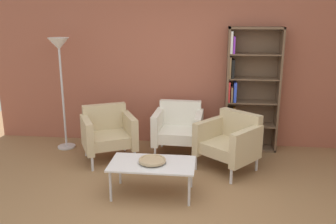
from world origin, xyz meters
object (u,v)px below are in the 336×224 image
at_px(decorative_bowl, 152,160).
at_px(floor_lamp_torchiere, 60,57).
at_px(coffee_table_low, 152,165).
at_px(armchair_near_window, 179,127).
at_px(bookshelf_tall, 248,91).
at_px(armchair_by_bookshelf, 230,141).
at_px(armchair_corner_red, 108,132).

xyz_separation_m(decorative_bowl, floor_lamp_torchiere, (-1.62, 1.39, 1.01)).
distance_m(coffee_table_low, armchair_near_window, 1.36).
xyz_separation_m(bookshelf_tall, armchair_near_window, (-1.04, -0.34, -0.52)).
xyz_separation_m(coffee_table_low, floor_lamp_torchiere, (-1.62, 1.39, 1.08)).
xyz_separation_m(decorative_bowl, armchair_by_bookshelf, (0.94, 0.84, -0.02)).
height_order(armchair_near_window, armchair_by_bookshelf, same).
height_order(bookshelf_tall, armchair_near_window, bookshelf_tall).
bearing_deg(armchair_by_bookshelf, coffee_table_low, -98.88).
bearing_deg(armchair_near_window, decorative_bowl, -95.82).
xyz_separation_m(decorative_bowl, armchair_near_window, (0.19, 1.35, -0.02)).
distance_m(decorative_bowl, armchair_near_window, 1.36).
xyz_separation_m(bookshelf_tall, coffee_table_low, (-1.23, -1.69, -0.56)).
height_order(decorative_bowl, armchair_corner_red, armchair_corner_red).
xyz_separation_m(decorative_bowl, armchair_corner_red, (-0.81, 1.01, -0.02)).
bearing_deg(bookshelf_tall, armchair_by_bookshelf, -108.90).
distance_m(armchair_near_window, armchair_by_bookshelf, 0.90).
bearing_deg(bookshelf_tall, floor_lamp_torchiere, -173.98).
height_order(bookshelf_tall, floor_lamp_torchiere, bookshelf_tall).
height_order(coffee_table_low, armchair_corner_red, armchair_corner_red).
height_order(coffee_table_low, armchair_near_window, armchair_near_window).
distance_m(bookshelf_tall, armchair_corner_red, 2.22).
relative_size(decorative_bowl, armchair_corner_red, 0.35).
distance_m(decorative_bowl, floor_lamp_torchiere, 2.36).
xyz_separation_m(coffee_table_low, armchair_corner_red, (-0.81, 1.01, 0.05)).
bearing_deg(decorative_bowl, floor_lamp_torchiere, 139.42).
distance_m(armchair_near_window, armchair_corner_red, 1.06).
bearing_deg(floor_lamp_torchiere, armchair_by_bookshelf, -12.06).
relative_size(armchair_corner_red, floor_lamp_torchiere, 0.53).
relative_size(bookshelf_tall, decorative_bowl, 5.94).
bearing_deg(decorative_bowl, armchair_corner_red, 128.91).
xyz_separation_m(armchair_near_window, armchair_by_bookshelf, (0.75, -0.51, 0.00)).
bearing_deg(bookshelf_tall, decorative_bowl, -126.13).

